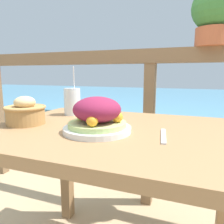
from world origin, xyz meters
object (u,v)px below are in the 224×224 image
(drink_glass, at_px, (72,102))
(bread_basket, at_px, (25,112))
(potted_plant, at_px, (214,13))
(salad_plate, at_px, (97,117))

(drink_glass, height_order, bread_basket, drink_glass)
(bread_basket, xyz_separation_m, potted_plant, (0.75, 0.71, 0.50))
(salad_plate, distance_m, potted_plant, 0.96)
(bread_basket, relative_size, potted_plant, 0.51)
(salad_plate, xyz_separation_m, potted_plant, (0.41, 0.72, 0.49))
(bread_basket, bearing_deg, salad_plate, -1.49)
(salad_plate, xyz_separation_m, drink_glass, (-0.26, 0.26, 0.01))
(salad_plate, xyz_separation_m, bread_basket, (-0.34, 0.01, -0.01))
(bread_basket, bearing_deg, potted_plant, 43.72)
(bread_basket, distance_m, potted_plant, 1.15)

